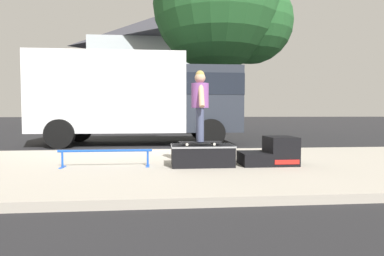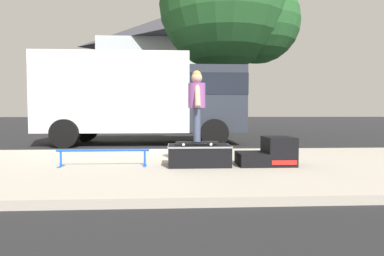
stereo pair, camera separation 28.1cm
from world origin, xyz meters
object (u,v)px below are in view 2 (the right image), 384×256
(skate_box, at_px, (199,155))
(skateboard, at_px, (197,142))
(skater_kid, at_px, (197,100))
(street_tree_main, at_px, (231,9))
(box_truck, at_px, (144,95))
(grind_rail, at_px, (103,153))
(kicker_ramp, at_px, (270,153))

(skate_box, xyz_separation_m, skateboard, (-0.05, -0.04, 0.23))
(skater_kid, relative_size, street_tree_main, 0.14)
(skater_kid, xyz_separation_m, box_truck, (-1.46, 5.50, 0.37))
(skate_box, height_order, grind_rail, skate_box)
(kicker_ramp, height_order, grind_rail, kicker_ramp)
(skate_box, relative_size, box_truck, 0.17)
(skate_box, bearing_deg, street_tree_main, 76.57)
(skateboard, relative_size, street_tree_main, 0.09)
(grind_rail, bearing_deg, skater_kid, -2.15)
(skate_box, xyz_separation_m, kicker_ramp, (1.34, -0.00, 0.01))
(box_truck, xyz_separation_m, street_tree_main, (3.66, 3.55, 4.16))
(box_truck, bearing_deg, grind_rail, -92.69)
(box_truck, bearing_deg, kicker_ramp, -62.45)
(grind_rail, relative_size, box_truck, 0.24)
(grind_rail, bearing_deg, skate_box, -0.68)
(skate_box, xyz_separation_m, street_tree_main, (2.15, 9.01, 5.53))
(skateboard, bearing_deg, skate_box, 43.83)
(box_truck, bearing_deg, street_tree_main, 44.18)
(street_tree_main, bearing_deg, skater_kid, -103.64)
(kicker_ramp, xyz_separation_m, skateboard, (-1.38, -0.04, 0.22))
(skateboard, xyz_separation_m, skater_kid, (0.00, -0.00, 0.78))
(kicker_ramp, xyz_separation_m, box_truck, (-2.84, 5.45, 1.36))
(grind_rail, xyz_separation_m, skateboard, (1.72, -0.06, 0.20))
(grind_rail, bearing_deg, kicker_ramp, -0.39)
(skater_kid, height_order, box_truck, box_truck)
(grind_rail, distance_m, skateboard, 1.73)
(skate_box, height_order, box_truck, box_truck)
(skate_box, height_order, skater_kid, skater_kid)
(street_tree_main, bearing_deg, skate_box, -103.43)
(skate_box, height_order, street_tree_main, street_tree_main)
(skater_kid, bearing_deg, skate_box, 43.83)
(skater_kid, distance_m, street_tree_main, 10.35)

